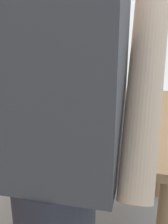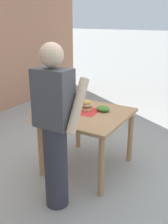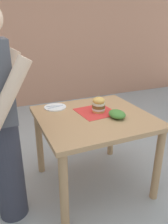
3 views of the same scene
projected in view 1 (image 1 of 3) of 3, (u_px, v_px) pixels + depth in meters
patio_table at (88, 135)px, 1.70m from camera, size 0.95×1.01×0.76m
serving_paper at (77, 109)px, 1.72m from camera, size 0.36×0.36×0.00m
sandwich at (80, 95)px, 1.71m from camera, size 0.12×0.12×0.18m
pickle_spear at (64, 104)px, 1.75m from camera, size 0.07×0.03×0.02m
side_plate_with_forks at (7, 128)px, 1.47m from camera, size 0.22×0.22×0.02m
side_salad at (116, 100)px, 1.76m from camera, size 0.18×0.14×0.07m
diner_across_table at (54, 180)px, 0.87m from camera, size 0.55×0.35×1.69m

